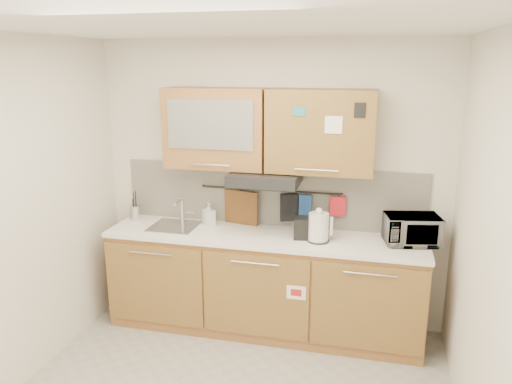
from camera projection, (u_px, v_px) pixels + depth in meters
The scene contains 20 objects.
ceiling at pixel (219, 25), 2.86m from camera, with size 3.20×3.20×0.00m, color white.
wall_back at pixel (271, 185), 4.60m from camera, with size 3.20×3.20×0.00m, color silver.
wall_left at pixel (8, 221), 3.55m from camera, with size 3.00×3.00×0.00m, color silver.
wall_right at pixel (493, 262), 2.82m from camera, with size 3.00×3.00×0.00m, color silver.
base_cabinet at pixel (263, 288), 4.53m from camera, with size 2.80×0.64×0.88m.
countertop at pixel (264, 237), 4.41m from camera, with size 2.82×0.62×0.04m, color white.
backsplash at pixel (271, 195), 4.61m from camera, with size 2.80×0.02×0.56m, color silver.
upper_cabinets at pixel (267, 130), 4.30m from camera, with size 1.82×0.37×0.70m.
range_hood at pixel (265, 178), 4.33m from camera, with size 0.60×0.46×0.10m, color black.
sink at pixel (175, 226), 4.61m from camera, with size 0.42×0.40×0.26m.
utensil_rail at pixel (270, 190), 4.56m from camera, with size 0.02×0.02×1.30m, color black.
utensil_crock at pixel (136, 212), 4.81m from camera, with size 0.13×0.13×0.28m.
kettle at pixel (319, 228), 4.21m from camera, with size 0.22×0.20×0.30m.
toaster at pixel (308, 228), 4.29m from camera, with size 0.26×0.18×0.18m.
microwave at pixel (412, 230), 4.15m from camera, with size 0.44×0.30×0.24m, color #999999.
soap_bottle at pixel (209, 214), 4.64m from camera, with size 0.10×0.10×0.21m, color #999999.
cutting_board at pixel (241, 212), 4.66m from camera, with size 0.34×0.02×0.42m, color brown.
oven_mitt at pixel (305, 205), 4.50m from camera, with size 0.12×0.03×0.19m, color #1F478F.
dark_pouch at pixel (289, 207), 4.54m from camera, with size 0.16×0.05×0.25m, color black.
pot_holder at pixel (338, 206), 4.43m from camera, with size 0.14×0.02×0.18m, color red.
Camera 1 is at (0.92, -2.87, 2.40)m, focal length 35.00 mm.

